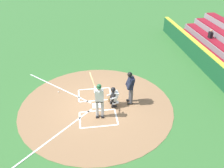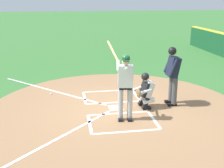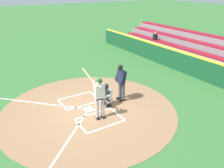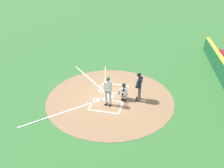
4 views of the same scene
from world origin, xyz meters
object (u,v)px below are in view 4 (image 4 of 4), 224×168
object	(u,v)px
catcher	(124,91)
baseball	(88,81)
plate_umpire	(139,85)
batter	(108,89)

from	to	relation	value
catcher	baseball	bearing A→B (deg)	60.19
plate_umpire	baseball	xyz separation A→B (m)	(1.55, 3.84, -1.04)
batter	plate_umpire	distance (m)	1.93
plate_umpire	baseball	size ratio (longest dim) A/B	25.20
baseball	plate_umpire	bearing A→B (deg)	-111.95
batter	baseball	world-z (taller)	batter
plate_umpire	batter	bearing A→B (deg)	118.33
catcher	baseball	xyz separation A→B (m)	(1.69, 2.94, -0.55)
batter	catcher	distance (m)	1.23
catcher	baseball	world-z (taller)	catcher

